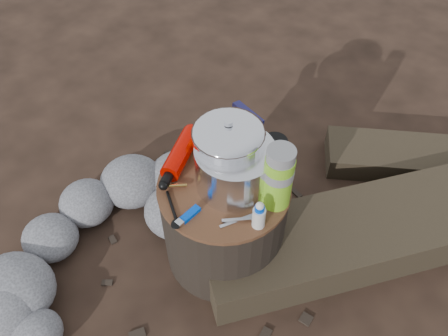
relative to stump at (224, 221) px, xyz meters
The scene contains 14 objects.
ground 0.20m from the stump, ahead, with size 60.00×60.00×0.00m, color #2F2018.
stump is the anchor object (origin of this frame).
rock_ring 0.45m from the stump, 149.04° to the right, with size 0.40×0.88×0.17m, color slate, non-canonical shape.
foil_windscreen 0.28m from the stump, 56.03° to the left, with size 0.25×0.25×0.15m, color silver.
camping_pot 0.31m from the stump, 109.83° to the left, with size 0.22×0.22×0.22m, color white.
fuel_bottle 0.29m from the stump, behind, with size 0.06×0.26×0.06m, color #CD0A00, non-canonical shape.
thermos 0.35m from the stump, 12.61° to the left, with size 0.09×0.09×0.22m, color #7DC523.
travel_mug 0.31m from the stump, 61.84° to the left, with size 0.08×0.08×0.12m, color black.
stuff_sack 0.31m from the stump, 121.04° to the left, with size 0.17×0.14×0.12m, color #EFAE00.
food_pouch 0.33m from the stump, 101.36° to the left, with size 0.13×0.03×0.16m, color navy.
lighter 0.26m from the stump, 97.15° to the right, with size 0.02×0.09×0.02m, color #0040D1.
pot_grabber 0.25m from the stump, 37.16° to the right, with size 0.03×0.13×0.01m, color silver, non-canonical shape.
spork 0.27m from the stump, 117.53° to the right, with size 0.03×0.14×0.01m, color black, non-canonical shape.
squeeze_bottle 0.30m from the stump, 22.41° to the right, with size 0.04×0.04×0.09m, color silver.
Camera 1 is at (0.52, -0.77, 1.53)m, focal length 36.78 mm.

